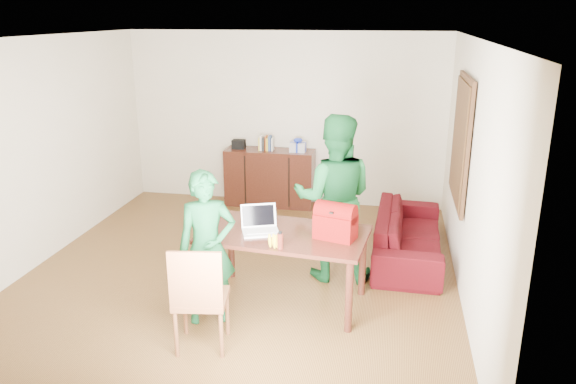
% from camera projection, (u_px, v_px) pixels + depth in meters
% --- Properties ---
extents(room, '(5.20, 5.70, 2.90)m').
position_uv_depth(room, '(242.00, 164.00, 6.40)').
color(room, '#422610').
rests_on(room, ground).
extents(table, '(1.77, 1.11, 0.79)m').
position_uv_depth(table, '(284.00, 242.00, 5.81)').
color(table, black).
rests_on(table, ground).
extents(chair, '(0.53, 0.51, 1.03)m').
position_uv_depth(chair, '(202.00, 317.00, 5.12)').
color(chair, brown).
rests_on(chair, ground).
extents(person_near, '(0.66, 0.56, 1.55)m').
position_uv_depth(person_near, '(207.00, 248.00, 5.45)').
color(person_near, '#13572B').
rests_on(person_near, ground).
extents(person_far, '(0.98, 0.79, 1.92)m').
position_uv_depth(person_far, '(334.00, 198.00, 6.32)').
color(person_far, '#145B28').
rests_on(person_far, ground).
extents(laptop, '(0.44, 0.37, 0.26)m').
position_uv_depth(laptop, '(261.00, 229.00, 5.75)').
color(laptop, white).
rests_on(laptop, table).
extents(bananas, '(0.17, 0.14, 0.05)m').
position_uv_depth(bananas, '(274.00, 245.00, 5.40)').
color(bananas, gold).
rests_on(bananas, table).
extents(bottle, '(0.07, 0.07, 0.18)m').
position_uv_depth(bottle, '(280.00, 240.00, 5.36)').
color(bottle, '#531B13').
rests_on(bottle, table).
extents(red_bag, '(0.45, 0.33, 0.30)m').
position_uv_depth(red_bag, '(335.00, 224.00, 5.60)').
color(red_bag, maroon).
rests_on(red_bag, table).
extents(sofa, '(0.86, 2.06, 0.59)m').
position_uv_depth(sofa, '(409.00, 234.00, 7.04)').
color(sofa, '#3C070A').
rests_on(sofa, ground).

